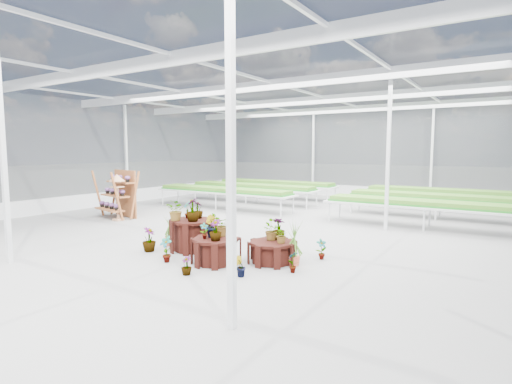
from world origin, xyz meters
The scene contains 10 objects.
ground_plane centered at (0.00, 0.00, 0.00)m, with size 24.00×24.00×0.00m, color gray.
greenhouse_shell centered at (0.00, 0.00, 2.25)m, with size 18.00×24.00×4.50m, color white, non-canonical shape.
steel_frame centered at (0.00, 0.00, 2.25)m, with size 18.00×24.00×4.50m, color silver, non-canonical shape.
nursery_benches centered at (0.00, 7.20, 0.42)m, with size 16.00×7.00×0.84m, color silver, non-canonical shape.
plinth_tall centered at (-0.36, -1.01, 0.38)m, with size 1.11×1.11×0.76m, color black.
plinth_mid centered at (0.84, -1.61, 0.28)m, with size 1.06×1.06×0.56m, color black.
plinth_low centered at (1.84, -0.91, 0.24)m, with size 1.05×1.05×0.47m, color black.
shelf_rack centered at (-5.88, 1.08, 0.86)m, with size 1.63×0.86×1.72m, color brown, non-canonical shape.
bird_table centered at (-5.34, 0.72, 0.81)m, with size 0.39×0.39×1.63m, color tan, non-canonical shape.
nursery_plants centered at (0.59, -1.13, 0.61)m, with size 4.20×2.73×1.33m.
Camera 1 is at (6.13, -8.27, 2.45)m, focal length 28.00 mm.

